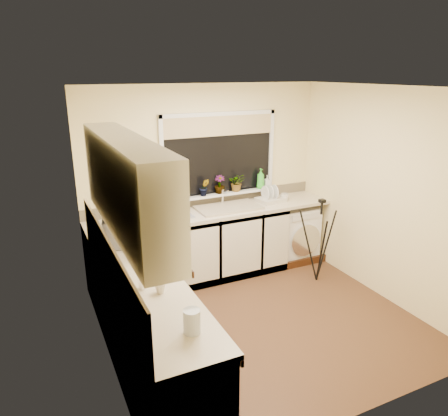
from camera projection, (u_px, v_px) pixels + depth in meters
The scene contains 34 objects.
floor at pixel (260, 320), 4.64m from camera, with size 3.20×3.20×0.00m, color #543021.
ceiling at pixel (267, 87), 3.88m from camera, with size 3.20×3.20×0.00m, color white.
wall_back at pixel (205, 181), 5.55m from camera, with size 3.20×3.20×0.00m, color #FFEBAA.
wall_front at pixel (371, 276), 2.97m from camera, with size 3.20×3.20×0.00m, color #FFEBAA.
wall_left at pixel (100, 240), 3.61m from camera, with size 3.00×3.00×0.00m, color #FFEBAA.
wall_right at pixel (383, 195), 4.91m from camera, with size 3.00×3.00×0.00m, color #FFEBAA.
base_cabinet_back at pixel (191, 249), 5.41m from camera, with size 2.55×0.60×0.86m, color silver.
base_cabinet_left at pixel (149, 330), 3.72m from camera, with size 0.54×2.40×0.86m, color silver.
worktop_back at pixel (214, 212), 5.40m from camera, with size 3.20×0.60×0.04m, color beige.
worktop_left at pixel (146, 284), 3.58m from camera, with size 0.60×2.40×0.04m, color beige.
upper_cabinet at pixel (126, 185), 3.11m from camera, with size 0.28×1.90×0.70m, color silver.
splashback_left at pixel (109, 264), 3.39m from camera, with size 0.02×2.40×0.45m, color beige.
splashback_back at pixel (205, 199), 5.62m from camera, with size 3.20×0.02×0.14m, color beige.
window_glass at pixel (219, 155), 5.52m from camera, with size 1.50×0.02×1.00m, color black.
window_blind at pixel (220, 126), 5.38m from camera, with size 1.50×0.02×0.25m, color tan.
windowsill at pixel (221, 194), 5.63m from camera, with size 1.60×0.14×0.03m, color white.
sink at pixel (228, 208), 5.47m from camera, with size 0.82×0.46×0.03m, color tan.
faucet at pixel (223, 196), 5.59m from camera, with size 0.03×0.03×0.24m, color silver.
washing_machine at pixel (294, 232), 6.08m from camera, with size 0.55×0.53×0.78m, color white.
laptop at pixel (176, 211), 5.19m from camera, with size 0.35×0.33×0.25m.
kettle at pixel (145, 246), 4.02m from camera, with size 0.17×0.17×0.23m, color white.
dish_rack at pixel (271, 200), 5.75m from camera, with size 0.36×0.27×0.05m, color beige.
tripod at pixel (319, 241), 5.36m from camera, with size 0.53×0.53×1.09m, color black, non-canonical shape.
glass_jug at pixel (192, 321), 2.86m from camera, with size 0.12×0.12×0.17m, color #B5BBC1.
steel_jar at pixel (143, 283), 3.46m from camera, with size 0.07×0.07×0.10m, color white.
microwave at pixel (121, 228), 4.38m from camera, with size 0.52×0.35×0.29m, color white.
plant_a at pixel (182, 189), 5.33m from camera, with size 0.14×0.10×0.27m, color #999999.
plant_b at pixel (204, 187), 5.46m from camera, with size 0.12×0.10×0.23m, color #999999.
plant_c at pixel (220, 185), 5.57m from camera, with size 0.13×0.13×0.24m, color #999999.
plant_d at pixel (237, 182), 5.67m from camera, with size 0.22×0.19×0.24m, color #999999.
soap_bottle_green at pixel (261, 179), 5.80m from camera, with size 0.11×0.11×0.28m, color green.
soap_bottle_clear at pixel (267, 182), 5.85m from camera, with size 0.08×0.08×0.17m, color #999999.
cup_back at pixel (285, 197), 5.81m from camera, with size 0.12×0.12×0.09m, color beige.
cup_left at pixel (160, 288), 3.39m from camera, with size 0.09×0.09×0.08m, color beige.
Camera 1 is at (-2.08, -3.48, 2.60)m, focal length 34.07 mm.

